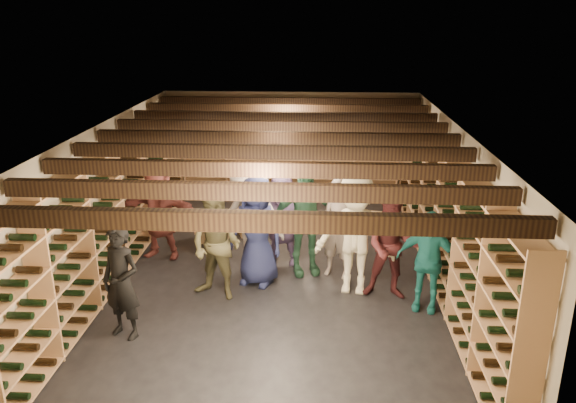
# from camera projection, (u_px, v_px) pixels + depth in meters

# --- Properties ---
(ground) EXTENTS (8.00, 8.00, 0.00)m
(ground) POSITION_uv_depth(u_px,v_px,m) (277.00, 275.00, 9.08)
(ground) COLOR black
(ground) RESTS_ON ground
(walls) EXTENTS (5.52, 8.02, 2.40)m
(walls) POSITION_uv_depth(u_px,v_px,m) (277.00, 205.00, 8.69)
(walls) COLOR tan
(walls) RESTS_ON ground
(ceiling) EXTENTS (5.50, 8.00, 0.01)m
(ceiling) POSITION_uv_depth(u_px,v_px,m) (276.00, 129.00, 8.30)
(ceiling) COLOR beige
(ceiling) RESTS_ON walls
(ceiling_joists) EXTENTS (5.40, 7.12, 0.18)m
(ceiling_joists) POSITION_uv_depth(u_px,v_px,m) (276.00, 138.00, 8.35)
(ceiling_joists) COLOR black
(ceiling_joists) RESTS_ON ground
(wine_rack_left) EXTENTS (0.32, 7.50, 2.15)m
(wine_rack_left) POSITION_uv_depth(u_px,v_px,m) (115.00, 209.00, 8.87)
(wine_rack_left) COLOR tan
(wine_rack_left) RESTS_ON ground
(wine_rack_right) EXTENTS (0.32, 7.50, 2.15)m
(wine_rack_right) POSITION_uv_depth(u_px,v_px,m) (444.00, 216.00, 8.59)
(wine_rack_right) COLOR tan
(wine_rack_right) RESTS_ON ground
(wine_rack_back) EXTENTS (4.70, 0.30, 2.15)m
(wine_rack_back) POSITION_uv_depth(u_px,v_px,m) (290.00, 154.00, 12.35)
(wine_rack_back) COLOR tan
(wine_rack_back) RESTS_ON ground
(crate_stack_left) EXTENTS (0.58, 0.47, 0.51)m
(crate_stack_left) POSITION_uv_depth(u_px,v_px,m) (211.00, 229.00, 10.29)
(crate_stack_left) COLOR #A88358
(crate_stack_left) RESTS_ON ground
(crate_stack_right) EXTENTS (0.58, 0.46, 0.51)m
(crate_stack_right) POSITION_uv_depth(u_px,v_px,m) (252.00, 222.00, 10.64)
(crate_stack_right) COLOR #A88358
(crate_stack_right) RESTS_ON ground
(crate_loose) EXTENTS (0.55, 0.41, 0.17)m
(crate_loose) POSITION_uv_depth(u_px,v_px,m) (372.00, 217.00, 11.37)
(crate_loose) COLOR #A88358
(crate_loose) RESTS_ON ground
(person_1) EXTENTS (0.66, 0.55, 1.53)m
(person_1) POSITION_uv_depth(u_px,v_px,m) (121.00, 282.00, 7.16)
(person_1) COLOR black
(person_1) RESTS_ON ground
(person_2) EXTENTS (0.97, 0.87, 1.65)m
(person_2) POSITION_uv_depth(u_px,v_px,m) (216.00, 246.00, 8.14)
(person_2) COLOR brown
(person_2) RESTS_ON ground
(person_3) EXTENTS (1.30, 0.89, 1.85)m
(person_3) POSITION_uv_depth(u_px,v_px,m) (355.00, 235.00, 8.26)
(person_3) COLOR beige
(person_3) RESTS_ON ground
(person_4) EXTENTS (0.94, 0.60, 1.48)m
(person_4) POSITION_uv_depth(u_px,v_px,m) (427.00, 261.00, 7.84)
(person_4) COLOR #1E7A76
(person_4) RESTS_ON ground
(person_5) EXTENTS (1.58, 0.74, 1.64)m
(person_5) POSITION_uv_depth(u_px,v_px,m) (159.00, 212.00, 9.52)
(person_5) COLOR brown
(person_5) RESTS_ON ground
(person_6) EXTENTS (0.97, 0.79, 1.73)m
(person_6) POSITION_uv_depth(u_px,v_px,m) (257.00, 231.00, 8.58)
(person_6) COLOR #1C224C
(person_6) RESTS_ON ground
(person_7) EXTENTS (0.71, 0.59, 1.66)m
(person_7) POSITION_uv_depth(u_px,v_px,m) (339.00, 227.00, 8.82)
(person_7) COLOR gray
(person_7) RESTS_ON ground
(person_8) EXTENTS (0.87, 0.72, 1.64)m
(person_8) POSITION_uv_depth(u_px,v_px,m) (392.00, 246.00, 8.13)
(person_8) COLOR #4A1C1E
(person_8) RESTS_ON ground
(person_9) EXTENTS (1.29, 0.92, 1.81)m
(person_9) POSITION_uv_depth(u_px,v_px,m) (250.00, 216.00, 9.07)
(person_9) COLOR beige
(person_9) RESTS_ON ground
(person_10) EXTENTS (1.17, 0.75, 1.85)m
(person_10) POSITION_uv_depth(u_px,v_px,m) (305.00, 219.00, 8.89)
(person_10) COLOR #27523A
(person_10) RESTS_ON ground
(person_11) EXTENTS (1.51, 0.83, 1.55)m
(person_11) POSITION_uv_depth(u_px,v_px,m) (282.00, 219.00, 9.32)
(person_11) COLOR slate
(person_11) RESTS_ON ground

